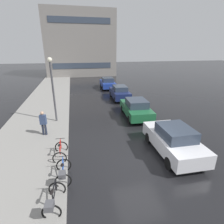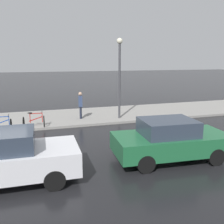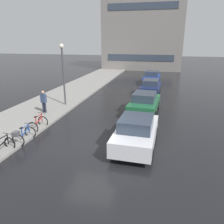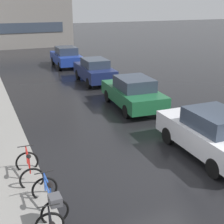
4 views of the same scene
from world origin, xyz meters
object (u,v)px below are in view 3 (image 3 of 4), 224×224
object	(u,v)px
car_white	(136,132)
car_green	(145,103)
pedestrian	(44,101)
streetlamp	(63,68)
bicycle_second	(23,135)
car_blue	(152,78)
car_navy	(151,87)
bicycle_third	(38,124)

from	to	relation	value
car_white	car_green	distance (m)	5.76
car_green	pedestrian	world-z (taller)	pedestrian
pedestrian	streetlamp	size ratio (longest dim) A/B	0.36
bicycle_second	car_blue	xyz separation A→B (m)	(5.65, 18.54, 0.32)
bicycle_second	car_white	world-z (taller)	car_white
car_blue	car_green	bearing A→B (deg)	-89.14
bicycle_second	car_green	size ratio (longest dim) A/B	0.32
car_white	car_navy	size ratio (longest dim) A/B	1.02
bicycle_second	car_green	xyz separation A→B (m)	(5.83, 6.80, 0.31)
bicycle_third	car_green	size ratio (longest dim) A/B	0.26
bicycle_third	pedestrian	bearing A→B (deg)	112.60
bicycle_third	car_green	world-z (taller)	car_green
pedestrian	car_white	bearing A→B (deg)	-26.42
pedestrian	bicycle_third	bearing A→B (deg)	-67.40
bicycle_second	streetlamp	distance (m)	7.58
pedestrian	streetlamp	world-z (taller)	streetlamp
car_navy	car_blue	xyz separation A→B (m)	(-0.25, 6.01, 0.00)
bicycle_third	streetlamp	xyz separation A→B (m)	(-0.59, 5.18, 2.77)
car_white	car_blue	distance (m)	17.50
car_blue	pedestrian	world-z (taller)	pedestrian
car_white	car_navy	bearing A→B (deg)	90.21
car_white	pedestrian	distance (m)	8.19
car_navy	pedestrian	distance (m)	10.71
car_blue	bicycle_third	bearing A→B (deg)	-109.39
car_navy	bicycle_third	bearing A→B (deg)	-119.84
car_green	car_navy	world-z (taller)	car_navy
car_white	car_green	world-z (taller)	car_white
streetlamp	car_navy	bearing A→B (deg)	39.28
car_blue	bicycle_second	bearing A→B (deg)	-106.95
pedestrian	car_blue	bearing A→B (deg)	63.05
car_green	car_blue	xyz separation A→B (m)	(-0.18, 11.74, 0.02)
bicycle_third	car_green	bearing A→B (deg)	39.24
car_green	car_navy	distance (m)	5.73
bicycle_second	pedestrian	size ratio (longest dim) A/B	0.78
car_navy	car_blue	distance (m)	6.02
bicycle_third	car_white	xyz separation A→B (m)	(6.16, -0.82, 0.43)
car_navy	car_blue	size ratio (longest dim) A/B	1.00
pedestrian	car_green	bearing A→B (deg)	16.31
bicycle_third	car_navy	distance (m)	12.30
bicycle_third	streetlamp	size ratio (longest dim) A/B	0.23
bicycle_third	streetlamp	world-z (taller)	streetlamp
car_white	pedestrian	bearing A→B (deg)	153.58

